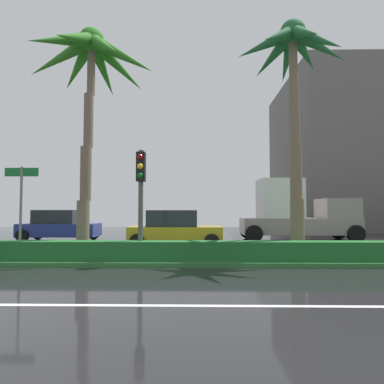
{
  "coord_description": "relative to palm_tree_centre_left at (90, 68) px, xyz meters",
  "views": [
    {
      "loc": [
        4.01,
        -4.37,
        1.77
      ],
      "look_at": [
        3.75,
        10.35,
        2.5
      ],
      "focal_mm": 32.14,
      "sensor_mm": 36.0,
      "label": 1
    }
  ],
  "objects": [
    {
      "name": "ground_plane",
      "position": [
        -0.13,
        1.31,
        -6.91
      ],
      "size": [
        90.0,
        42.0,
        0.1
      ],
      "primitive_type": "cube",
      "color": "black"
    },
    {
      "name": "median_strip",
      "position": [
        -0.13,
        0.31,
        -6.79
      ],
      "size": [
        85.5,
        4.0,
        0.15
      ],
      "primitive_type": "cube",
      "color": "#2D6B33",
      "rests_on": "ground_plane"
    },
    {
      "name": "median_hedge",
      "position": [
        -0.13,
        -1.09,
        -6.41
      ],
      "size": [
        76.5,
        0.7,
        0.6
      ],
      "color": "#1E6028",
      "rests_on": "median_strip"
    },
    {
      "name": "palm_tree_centre_left",
      "position": [
        0.0,
        0.0,
        0.0
      ],
      "size": [
        4.71,
        4.79,
        8.21
      ],
      "color": "brown",
      "rests_on": "median_strip"
    },
    {
      "name": "palm_tree_centre",
      "position": [
        7.3,
        0.03,
        0.11
      ],
      "size": [
        4.11,
        3.92,
        8.42
      ],
      "color": "brown",
      "rests_on": "median_strip"
    },
    {
      "name": "traffic_signal_median_right",
      "position": [
        2.01,
        -0.92,
        -4.26
      ],
      "size": [
        0.28,
        0.43,
        3.55
      ],
      "color": "#4C4C47",
      "rests_on": "median_strip"
    },
    {
      "name": "street_name_sign",
      "position": [
        -1.85,
        -1.06,
        -4.78
      ],
      "size": [
        1.1,
        0.08,
        3.0
      ],
      "color": "slate",
      "rests_on": "median_strip"
    },
    {
      "name": "car_in_traffic_second",
      "position": [
        -3.97,
        7.19,
        -6.04
      ],
      "size": [
        4.3,
        2.02,
        1.72
      ],
      "color": "navy",
      "rests_on": "ground_plane"
    },
    {
      "name": "car_in_traffic_third",
      "position": [
        2.78,
        4.07,
        -6.04
      ],
      "size": [
        4.3,
        2.02,
        1.72
      ],
      "color": "#B28C1E",
      "rests_on": "ground_plane"
    },
    {
      "name": "box_truck_lead",
      "position": [
        9.49,
        7.55,
        -5.31
      ],
      "size": [
        6.4,
        2.64,
        3.46
      ],
      "color": "gray",
      "rests_on": "ground_plane"
    },
    {
      "name": "building_far_right",
      "position": [
        20.69,
        19.81,
        -0.09
      ],
      "size": [
        17.36,
        13.87,
        13.54
      ],
      "color": "#605B59",
      "rests_on": "ground_plane"
    }
  ]
}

